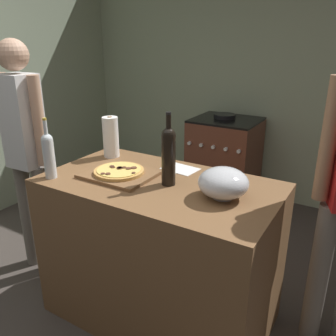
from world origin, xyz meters
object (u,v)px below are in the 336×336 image
at_px(mixing_bowl, 223,183).
at_px(person_in_stripes, 26,147).
at_px(paper_towel_roll, 111,137).
at_px(pizza, 119,171).
at_px(wine_bottle_amber, 169,154).
at_px(stove, 224,161).
at_px(wine_bottle_clear, 49,154).

bearing_deg(mixing_bowl, person_in_stripes, -178.39).
bearing_deg(paper_towel_roll, mixing_bowl, -13.68).
xyz_separation_m(pizza, wine_bottle_amber, (0.31, 0.04, 0.15)).
bearing_deg(wine_bottle_amber, stove, 102.05).
bearing_deg(wine_bottle_clear, person_in_stripes, 155.92).
bearing_deg(pizza, wine_bottle_amber, 8.05).
bearing_deg(pizza, paper_towel_roll, 136.16).
height_order(pizza, mixing_bowl, mixing_bowl).
relative_size(wine_bottle_clear, wine_bottle_amber, 0.87).
bearing_deg(pizza, person_in_stripes, -179.90).
distance_m(mixing_bowl, person_in_stripes, 1.44).
distance_m(wine_bottle_amber, person_in_stripes, 1.13).
bearing_deg(wine_bottle_amber, paper_towel_roll, 159.65).
xyz_separation_m(pizza, wine_bottle_clear, (-0.32, -0.22, 0.11)).
xyz_separation_m(pizza, mixing_bowl, (0.63, 0.04, 0.05)).
distance_m(paper_towel_roll, person_in_stripes, 0.61).
bearing_deg(mixing_bowl, paper_towel_roll, 166.32).
distance_m(mixing_bowl, stove, 1.96).
xyz_separation_m(wine_bottle_amber, stove, (-0.37, 1.75, -0.64)).
bearing_deg(person_in_stripes, mixing_bowl, 1.61).
height_order(pizza, wine_bottle_clear, wine_bottle_clear).
bearing_deg(stove, wine_bottle_clear, -97.25).
distance_m(pizza, wine_bottle_amber, 0.34).
bearing_deg(stove, wine_bottle_amber, -77.95).
relative_size(wine_bottle_clear, person_in_stripes, 0.21).
relative_size(paper_towel_roll, wine_bottle_amber, 0.68).
xyz_separation_m(mixing_bowl, wine_bottle_amber, (-0.32, 0.00, 0.10)).
height_order(wine_bottle_amber, stove, wine_bottle_amber).
xyz_separation_m(wine_bottle_clear, person_in_stripes, (-0.49, 0.22, -0.09)).
relative_size(wine_bottle_clear, stove, 0.37).
height_order(mixing_bowl, wine_bottle_clear, wine_bottle_clear).
bearing_deg(wine_bottle_amber, person_in_stripes, -177.69).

